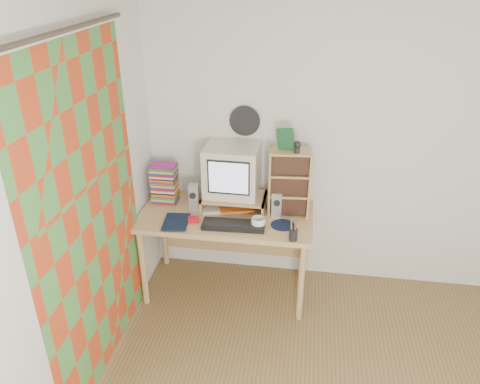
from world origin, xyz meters
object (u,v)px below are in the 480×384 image
(desk, at_px, (228,224))
(dvd_stack, at_px, (165,186))
(keyboard, at_px, (234,225))
(mug, at_px, (258,223))
(diary, at_px, (164,220))
(cd_rack, at_px, (289,183))
(crt_monitor, at_px, (232,170))

(desk, bearing_deg, dvd_stack, 172.11)
(keyboard, distance_m, mug, 0.19)
(keyboard, height_order, diary, diary)
(cd_rack, height_order, diary, cd_rack)
(crt_monitor, bearing_deg, dvd_stack, -177.35)
(mug, xyz_separation_m, diary, (-0.74, -0.04, -0.02))
(desk, xyz_separation_m, keyboard, (0.09, -0.25, 0.15))
(dvd_stack, bearing_deg, keyboard, -27.15)
(desk, relative_size, dvd_stack, 4.78)
(dvd_stack, height_order, cd_rack, cd_rack)
(mug, bearing_deg, keyboard, -174.80)
(crt_monitor, relative_size, dvd_stack, 1.47)
(crt_monitor, xyz_separation_m, dvd_stack, (-0.57, -0.01, -0.18))
(dvd_stack, xyz_separation_m, diary, (0.09, -0.35, -0.12))
(desk, bearing_deg, diary, -148.93)
(mug, bearing_deg, cd_rack, 52.93)
(crt_monitor, bearing_deg, mug, -49.91)
(desk, distance_m, dvd_stack, 0.62)
(diary, bearing_deg, dvd_stack, 98.82)
(dvd_stack, bearing_deg, mug, -20.58)
(cd_rack, xyz_separation_m, diary, (-0.95, -0.32, -0.25))
(desk, xyz_separation_m, diary, (-0.46, -0.27, 0.16))
(keyboard, distance_m, cd_rack, 0.56)
(desk, xyz_separation_m, dvd_stack, (-0.55, 0.08, 0.28))
(desk, bearing_deg, cd_rack, 4.96)
(mug, distance_m, diary, 0.74)
(cd_rack, bearing_deg, desk, -179.98)
(desk, height_order, keyboard, keyboard)
(mug, bearing_deg, diary, -176.84)
(mug, height_order, diary, mug)
(keyboard, bearing_deg, diary, -179.92)
(desk, distance_m, mug, 0.41)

